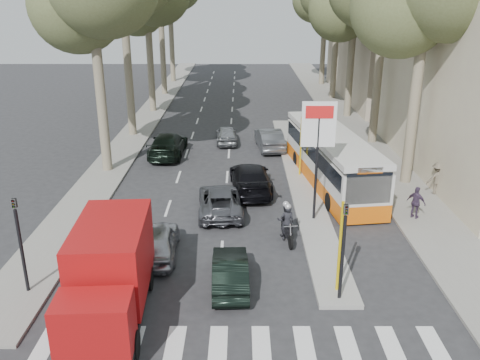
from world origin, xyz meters
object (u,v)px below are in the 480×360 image
at_px(red_truck, 110,272).
at_px(motorcycle, 286,222).
at_px(silver_hatchback, 158,242).
at_px(city_bus, 331,158).
at_px(dark_hatchback, 230,271).

bearing_deg(red_truck, motorcycle, 39.06).
height_order(silver_hatchback, city_bus, city_bus).
xyz_separation_m(silver_hatchback, dark_hatchback, (2.91, -2.20, -0.05)).
relative_size(city_bus, motorcycle, 5.52).
bearing_deg(city_bus, red_truck, -134.35).
xyz_separation_m(silver_hatchback, red_truck, (-0.87, -4.00, 0.97)).
distance_m(silver_hatchback, motorcycle, 5.44).
relative_size(silver_hatchback, dark_hatchback, 1.04).
bearing_deg(dark_hatchback, motorcycle, -123.96).
height_order(city_bus, motorcycle, city_bus).
distance_m(dark_hatchback, motorcycle, 4.38).
xyz_separation_m(silver_hatchback, motorcycle, (5.23, 1.52, 0.14)).
xyz_separation_m(dark_hatchback, motorcycle, (2.32, 3.72, 0.19)).
bearing_deg(dark_hatchback, city_bus, -119.04).
relative_size(silver_hatchback, city_bus, 0.34).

